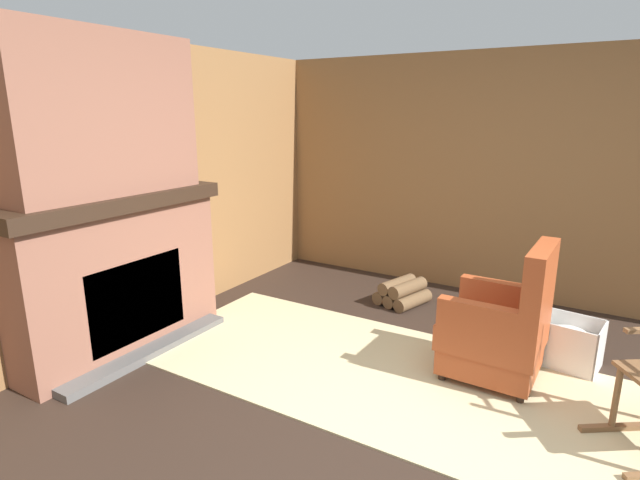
# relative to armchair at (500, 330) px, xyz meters

# --- Properties ---
(ground_plane) EXTENTS (14.00, 14.00, 0.00)m
(ground_plane) POSITION_rel_armchair_xyz_m (-0.07, -1.03, -0.36)
(ground_plane) COLOR #2D2119
(wood_panel_wall_left) EXTENTS (0.06, 6.04, 2.38)m
(wood_panel_wall_left) POSITION_rel_armchair_xyz_m (-2.82, -1.03, 0.83)
(wood_panel_wall_left) COLOR olive
(wood_panel_wall_left) RESTS_ON ground
(wood_panel_wall_back) EXTENTS (6.04, 0.09, 2.38)m
(wood_panel_wall_back) POSITION_rel_armchair_xyz_m (-0.03, 1.72, 0.84)
(wood_panel_wall_back) COLOR olive
(wood_panel_wall_back) RESTS_ON ground
(fireplace_hearth) EXTENTS (0.58, 1.74, 1.22)m
(fireplace_hearth) POSITION_rel_armchair_xyz_m (-2.59, -1.03, 0.25)
(fireplace_hearth) COLOR brown
(fireplace_hearth) RESTS_ON ground
(chimney_breast) EXTENTS (0.33, 1.44, 1.14)m
(chimney_breast) POSITION_rel_armchair_xyz_m (-2.60, -1.03, 1.43)
(chimney_breast) COLOR brown
(chimney_breast) RESTS_ON fireplace_hearth
(area_rug) EXTENTS (3.76, 1.56, 0.01)m
(area_rug) POSITION_rel_armchair_xyz_m (-0.63, -0.36, -0.35)
(area_rug) COLOR #C6B789
(area_rug) RESTS_ON ground
(armchair) EXTENTS (0.66, 0.62, 0.98)m
(armchair) POSITION_rel_armchair_xyz_m (0.00, 0.00, 0.00)
(armchair) COLOR #A84723
(armchair) RESTS_ON ground
(firewood_stack) EXTENTS (0.50, 0.53, 0.24)m
(firewood_stack) POSITION_rel_armchair_xyz_m (-1.09, 0.97, -0.25)
(firewood_stack) COLOR brown
(firewood_stack) RESTS_ON ground
(laundry_basket) EXTENTS (0.47, 0.39, 0.35)m
(laundry_basket) POSITION_rel_armchair_xyz_m (0.40, 0.46, -0.18)
(laundry_basket) COLOR white
(laundry_basket) RESTS_ON ground
(oil_lamp_vase) EXTENTS (0.11, 0.11, 0.28)m
(oil_lamp_vase) POSITION_rel_armchair_xyz_m (-2.64, -1.31, 0.96)
(oil_lamp_vase) COLOR #B24C42
(oil_lamp_vase) RESTS_ON fireplace_hearth
(storage_case) EXTENTS (0.13, 0.20, 0.13)m
(storage_case) POSITION_rel_armchair_xyz_m (-2.64, -0.57, 0.93)
(storage_case) COLOR black
(storage_case) RESTS_ON fireplace_hearth
(decorative_plate_on_mantel) EXTENTS (0.07, 0.25, 0.25)m
(decorative_plate_on_mantel) POSITION_rel_armchair_xyz_m (-2.66, -1.05, 0.98)
(decorative_plate_on_mantel) COLOR gold
(decorative_plate_on_mantel) RESTS_ON fireplace_hearth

